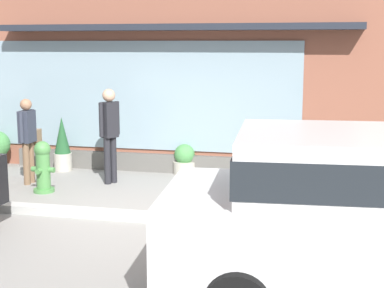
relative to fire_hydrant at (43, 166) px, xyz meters
The scene contains 10 objects.
ground_plane 2.14m from the fire_hydrant, 28.24° to the right, with size 60.00×60.00×0.00m, color gray.
curb_strip 2.23m from the fire_hydrant, 32.84° to the right, with size 14.00×0.24×0.12m, color #B2B2AD.
storefront 3.62m from the fire_hydrant, 50.12° to the left, with size 14.00×0.81×5.45m.
fire_hydrant is the anchor object (origin of this frame).
pedestrian_with_handbag 0.88m from the fire_hydrant, 135.70° to the left, with size 0.21×0.68×1.55m.
pedestrian_passerby 1.36m from the fire_hydrant, 43.47° to the left, with size 0.31×0.40×1.73m.
parked_car_white 6.09m from the fire_hydrant, 32.06° to the right, with size 4.31×2.29×1.70m.
potted_plant_corner_tall 1.70m from the fire_hydrant, 104.27° to the left, with size 0.35×0.35×1.08m.
potted_plant_low_front 2.81m from the fire_hydrant, 43.82° to the left, with size 0.45×0.45×0.58m.
potted_plant_doorstep 4.78m from the fire_hydrant, 23.53° to the left, with size 0.43×0.43×1.12m.
Camera 1 is at (2.82, -7.89, 2.54)m, focal length 54.18 mm.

